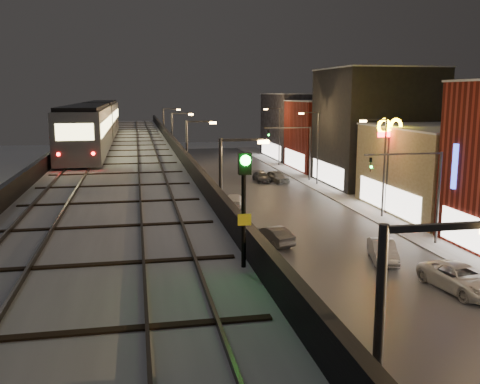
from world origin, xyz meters
TOP-DOWN VIEW (x-y plane):
  - road_surface at (7.50, 35.00)m, footprint 17.00×120.00m
  - sidewalk_right at (17.50, 35.00)m, footprint 4.00×120.00m
  - under_viaduct_pavement at (-6.00, 35.00)m, footprint 11.00×120.00m
  - elevated_viaduct at (-6.00, 31.84)m, footprint 9.00×100.00m
  - viaduct_trackbed at (-6.01, 31.97)m, footprint 8.40×100.00m
  - viaduct_parapet_streetside at (-1.65, 32.00)m, footprint 0.30×100.00m
  - viaduct_parapet_far at (-10.35, 32.00)m, footprint 0.30×100.00m
  - building_c at (23.99, 32.00)m, footprint 12.20×15.20m
  - building_d at (23.99, 48.00)m, footprint 12.20×13.20m
  - building_e at (23.99, 62.00)m, footprint 12.20×12.20m
  - building_f at (23.99, 76.00)m, footprint 12.20×16.20m
  - streetlight_left_1 at (-0.43, 13.00)m, footprint 2.57×0.28m
  - streetlight_left_2 at (-0.43, 31.00)m, footprint 2.57×0.28m
  - streetlight_right_2 at (16.73, 31.00)m, footprint 2.56×0.28m
  - streetlight_left_3 at (-0.43, 49.00)m, footprint 2.57×0.28m
  - streetlight_right_3 at (16.73, 49.00)m, footprint 2.56×0.28m
  - streetlight_left_4 at (-0.43, 67.00)m, footprint 2.57×0.28m
  - streetlight_right_4 at (16.73, 67.00)m, footprint 2.56×0.28m
  - traffic_light_rig_a at (15.84, 22.00)m, footprint 6.10×0.34m
  - traffic_light_rig_b at (15.84, 52.00)m, footprint 6.10×0.34m
  - subway_train at (-8.50, 39.81)m, footprint 3.08×37.77m
  - rail_signal at (-2.10, 0.11)m, footprint 0.36×0.43m
  - car_taxi at (1.60, 19.15)m, footprint 2.51×3.92m
  - car_near_white at (4.94, 24.27)m, footprint 2.71×4.43m
  - car_mid_silver at (1.85, 22.64)m, footprint 2.52×4.91m
  - car_mid_dark at (4.54, 37.89)m, footprint 2.82×4.81m
  - car_far_white at (3.20, 77.36)m, footprint 1.65×3.75m
  - car_onc_silver at (11.21, 18.85)m, footprint 2.65×4.61m
  - car_onc_dark at (13.11, 12.86)m, footprint 3.20×5.68m
  - car_onc_white at (10.77, 52.42)m, footprint 1.79×4.27m
  - car_onc_red at (12.51, 51.54)m, footprint 2.88×4.60m
  - sign_mcdonalds at (18.00, 32.31)m, footprint 2.66×0.67m
  - sign_carwash at (18.50, 21.61)m, footprint 1.46×0.35m

SIDE VIEW (x-z plane):
  - road_surface at x=7.50m, z-range 0.00..0.06m
  - under_viaduct_pavement at x=-6.00m, z-range 0.00..0.06m
  - sidewalk_right at x=17.50m, z-range 0.00..0.14m
  - car_onc_white at x=10.77m, z-range 0.00..1.23m
  - car_taxi at x=1.60m, z-range 0.00..1.24m
  - car_far_white at x=3.20m, z-range 0.00..1.26m
  - car_mid_dark at x=4.54m, z-range 0.00..1.31m
  - car_mid_silver at x=1.85m, z-range 0.00..1.33m
  - car_near_white at x=4.94m, z-range 0.00..1.38m
  - car_onc_silver at x=11.21m, z-range 0.00..1.44m
  - car_onc_red at x=12.51m, z-range 0.00..1.46m
  - car_onc_dark at x=13.11m, z-range 0.00..1.50m
  - building_c at x=23.99m, z-range 0.00..8.16m
  - traffic_light_rig_a at x=15.84m, z-range 1.00..8.00m
  - traffic_light_rig_b at x=15.84m, z-range 1.00..8.00m
  - building_e at x=23.99m, z-range 0.00..10.16m
  - streetlight_left_1 at x=-0.43m, z-range 0.74..9.74m
  - streetlight_left_2 at x=-0.43m, z-range 0.74..9.74m
  - streetlight_right_2 at x=16.73m, z-range 0.74..9.74m
  - streetlight_left_3 at x=-0.43m, z-range 0.74..9.74m
  - streetlight_right_3 at x=16.73m, z-range 0.74..9.74m
  - streetlight_left_4 at x=-0.43m, z-range 0.74..9.74m
  - streetlight_right_4 at x=16.73m, z-range 0.74..9.74m
  - sign_carwash at x=18.50m, z-range 1.51..9.11m
  - building_f at x=23.99m, z-range 0.00..11.16m
  - elevated_viaduct at x=-6.00m, z-range 2.47..8.77m
  - viaduct_trackbed at x=-6.01m, z-range 6.23..6.55m
  - viaduct_parapet_streetside at x=-1.65m, z-range 6.30..7.40m
  - viaduct_parapet_far at x=-10.35m, z-range 6.30..7.40m
  - building_d at x=23.99m, z-range 0.00..14.16m
  - sign_mcdonalds at x=18.00m, z-range 2.65..11.61m
  - subway_train at x=-8.50m, z-range 6.61..10.29m
  - rail_signal at x=-2.10m, z-range 7.27..10.35m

